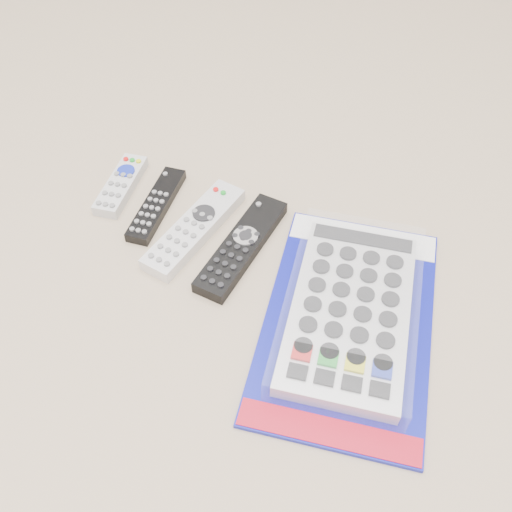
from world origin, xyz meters
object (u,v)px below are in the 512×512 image
at_px(remote_slim_black, 156,205).
at_px(remote_silver_dvd, 194,228).
at_px(remote_small_grey, 121,185).
at_px(jumbo_remote_packaged, 350,310).
at_px(remote_large_black, 242,246).

xyz_separation_m(remote_slim_black, remote_silver_dvd, (0.08, -0.02, 0.00)).
height_order(remote_small_grey, jumbo_remote_packaged, jumbo_remote_packaged).
bearing_deg(remote_silver_dvd, remote_small_grey, 174.35).
xyz_separation_m(remote_silver_dvd, remote_large_black, (0.08, -0.00, -0.00)).
bearing_deg(remote_silver_dvd, remote_slim_black, 172.40).
distance_m(remote_slim_black, remote_large_black, 0.17).
distance_m(remote_small_grey, remote_silver_dvd, 0.17).
relative_size(remote_silver_dvd, remote_large_black, 1.01).
xyz_separation_m(remote_small_grey, remote_slim_black, (0.08, -0.01, -0.00)).
bearing_deg(remote_large_black, jumbo_remote_packaged, -12.36).
xyz_separation_m(remote_slim_black, remote_large_black, (0.17, -0.02, 0.00)).
xyz_separation_m(remote_slim_black, jumbo_remote_packaged, (0.36, -0.07, 0.01)).
relative_size(remote_silver_dvd, jumbo_remote_packaged, 0.52).
height_order(remote_small_grey, remote_silver_dvd, remote_silver_dvd).
bearing_deg(jumbo_remote_packaged, remote_small_grey, 157.44).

